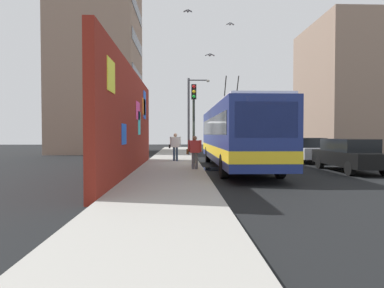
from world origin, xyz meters
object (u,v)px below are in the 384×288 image
Objects in this scene: pedestrian_at_curb at (195,150)px; traffic_light at (194,110)px; parked_car_black at (349,154)px; pedestrian_midblock at (175,145)px; city_bus at (236,134)px; parked_car_silver at (306,149)px; street_lamp at (191,111)px.

pedestrian_at_curb is 3.83m from traffic_light.
traffic_light reaches higher than parked_car_black.
pedestrian_midblock is (4.97, 0.99, 0.10)m from pedestrian_at_curb.
parked_car_silver is (3.71, -5.20, -1.00)m from city_bus.
parked_car_black is 8.37m from traffic_light.
city_bus reaches higher than parked_car_black.
traffic_light is (3.20, -0.09, 2.10)m from pedestrian_at_curb.
traffic_light is (-1.77, -1.08, 2.00)m from pedestrian_midblock.
pedestrian_at_curb is 0.35× the size of traffic_light.
city_bus is 6.47m from parked_car_silver.
pedestrian_midblock is (5.02, 8.43, 0.33)m from parked_car_black.
traffic_light is (1.55, 2.15, 1.33)m from city_bus.
street_lamp is (7.96, -0.11, 0.56)m from traffic_light.
city_bus is 5.56m from parked_car_black.
parked_car_silver is 2.45× the size of pedestrian_midblock.
pedestrian_midblock is 0.28× the size of street_lamp.
parked_car_silver is at bearing -73.60° from traffic_light.
city_bus is 9.91m from street_lamp.
parked_car_silver is 0.93× the size of traffic_light.
city_bus is at bearing -125.81° from traffic_light.
city_bus is at bearing -167.90° from street_lamp.
pedestrian_at_curb is 5.06m from pedestrian_midblock.
parked_car_silver is at bearing -87.31° from pedestrian_midblock.
traffic_light is 0.73× the size of street_lamp.
city_bus is at bearing 71.86° from parked_car_black.
street_lamp reaches higher than city_bus.
street_lamp reaches higher than pedestrian_at_curb.
street_lamp is (5.80, 7.24, 2.89)m from parked_car_silver.
parked_car_black is 7.44m from pedestrian_at_curb.
street_lamp is (11.22, 7.24, 2.89)m from parked_car_black.
parked_car_silver is at bearing -54.21° from pedestrian_at_curb.
parked_car_silver is 9.17m from pedestrian_at_curb.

